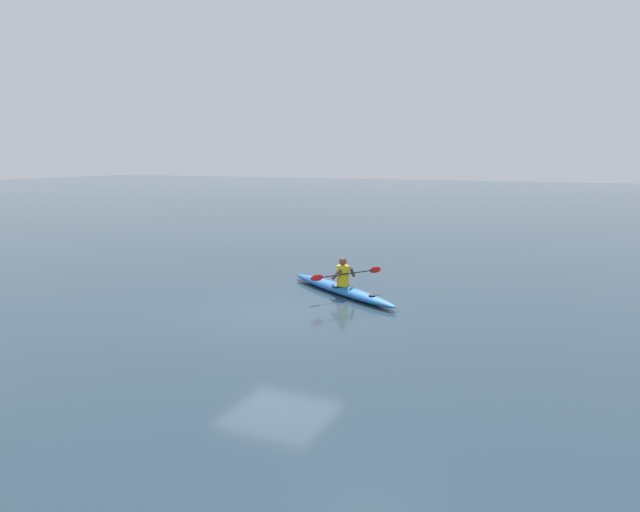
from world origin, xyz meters
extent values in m
plane|color=#283D4C|center=(0.00, 0.00, 0.00)|extent=(160.00, 160.00, 0.00)
ellipsoid|color=#1959A5|center=(-0.47, -2.68, 0.12)|extent=(4.22, 2.93, 0.24)
torus|color=black|center=(-0.48, -2.68, 0.22)|extent=(0.70, 0.70, 0.04)
cylinder|color=black|center=(-1.65, -1.95, 0.23)|extent=(0.18, 0.18, 0.02)
cylinder|color=yellow|center=(-0.54, -2.64, 0.52)|extent=(0.33, 0.33, 0.56)
sphere|color=brown|center=(-0.54, -2.64, 0.91)|extent=(0.21, 0.21, 0.21)
cylinder|color=black|center=(-0.71, -2.53, 0.61)|extent=(1.05, 1.66, 0.03)
ellipsoid|color=red|center=(-1.23, -3.35, 0.61)|extent=(0.25, 0.36, 0.17)
ellipsoid|color=red|center=(-0.20, -1.71, 0.61)|extent=(0.25, 0.36, 0.17)
cylinder|color=brown|center=(-0.75, -2.82, 0.60)|extent=(0.13, 0.32, 0.34)
cylinder|color=brown|center=(-0.47, -2.37, 0.60)|extent=(0.29, 0.22, 0.34)
camera|label=1|loc=(-6.37, 11.44, 3.73)|focal=31.98mm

